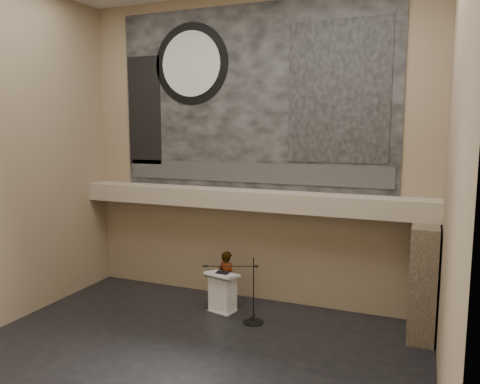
% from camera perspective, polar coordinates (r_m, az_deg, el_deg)
% --- Properties ---
extents(floor, '(10.00, 10.00, 0.00)m').
position_cam_1_polar(floor, '(10.65, -6.87, -19.64)').
color(floor, black).
rests_on(floor, ground).
extents(wall_back, '(10.00, 0.02, 8.50)m').
position_cam_1_polar(wall_back, '(13.10, 1.32, 5.00)').
color(wall_back, '#8D7859').
rests_on(wall_back, floor).
extents(wall_front, '(10.00, 0.02, 8.50)m').
position_cam_1_polar(wall_front, '(6.31, -25.34, 1.04)').
color(wall_front, '#8D7859').
rests_on(wall_front, floor).
extents(wall_right, '(0.02, 8.00, 8.50)m').
position_cam_1_polar(wall_right, '(8.27, 24.57, 2.56)').
color(wall_right, '#8D7859').
rests_on(wall_right, floor).
extents(soffit, '(10.00, 0.80, 0.50)m').
position_cam_1_polar(soffit, '(12.86, 0.67, -0.87)').
color(soffit, tan).
rests_on(soffit, wall_back).
extents(sprinkler_left, '(0.04, 0.04, 0.06)m').
position_cam_1_polar(sprinkler_left, '(13.52, -5.74, -1.68)').
color(sprinkler_left, '#B2893D').
rests_on(sprinkler_left, soffit).
extents(sprinkler_right, '(0.04, 0.04, 0.06)m').
position_cam_1_polar(sprinkler_right, '(12.31, 8.86, -2.70)').
color(sprinkler_right, '#B2893D').
rests_on(sprinkler_right, soffit).
extents(banner, '(8.00, 0.05, 5.00)m').
position_cam_1_polar(banner, '(13.08, 1.29, 11.36)').
color(banner, black).
rests_on(banner, wall_back).
extents(banner_text_strip, '(7.76, 0.02, 0.55)m').
position_cam_1_polar(banner_text_strip, '(13.08, 1.20, 2.36)').
color(banner_text_strip, '#2E2E2E').
rests_on(banner_text_strip, banner).
extents(banner_clock_rim, '(2.30, 0.02, 2.30)m').
position_cam_1_polar(banner_clock_rim, '(13.87, -5.98, 15.27)').
color(banner_clock_rim, black).
rests_on(banner_clock_rim, banner).
extents(banner_clock_face, '(1.84, 0.02, 1.84)m').
position_cam_1_polar(banner_clock_face, '(13.85, -6.02, 15.28)').
color(banner_clock_face, silver).
rests_on(banner_clock_face, banner).
extents(banner_building_print, '(2.60, 0.02, 3.60)m').
position_cam_1_polar(banner_building_print, '(12.40, 11.88, 11.84)').
color(banner_building_print, black).
rests_on(banner_building_print, banner).
extents(banner_brick_print, '(1.10, 0.02, 3.20)m').
position_cam_1_polar(banner_brick_print, '(14.58, -11.55, 9.67)').
color(banner_brick_print, black).
rests_on(banner_brick_print, banner).
extents(stone_pier, '(0.60, 1.40, 2.70)m').
position_cam_1_polar(stone_pier, '(11.93, 21.42, -10.04)').
color(stone_pier, '#45372A').
rests_on(stone_pier, floor).
extents(lectern, '(0.92, 0.75, 1.14)m').
position_cam_1_polar(lectern, '(12.69, -2.14, -12.20)').
color(lectern, silver).
rests_on(lectern, floor).
extents(binder, '(0.35, 0.29, 0.04)m').
position_cam_1_polar(binder, '(12.47, -2.19, -9.82)').
color(binder, black).
rests_on(binder, lectern).
extents(papers, '(0.26, 0.33, 0.00)m').
position_cam_1_polar(papers, '(12.51, -2.87, -9.85)').
color(papers, silver).
rests_on(papers, lectern).
extents(speaker_person, '(0.67, 0.55, 1.57)m').
position_cam_1_polar(speaker_person, '(13.03, -1.57, -10.56)').
color(speaker_person, white).
rests_on(speaker_person, floor).
extents(mic_stand, '(1.45, 0.73, 1.70)m').
position_cam_1_polar(mic_stand, '(12.22, 1.41, -14.52)').
color(mic_stand, black).
rests_on(mic_stand, floor).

